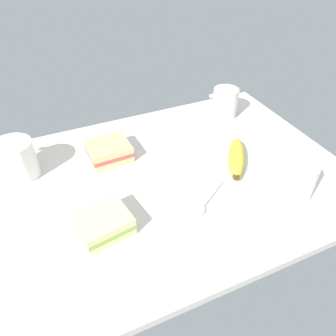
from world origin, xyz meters
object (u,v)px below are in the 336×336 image
object	(u,v)px
spoon	(205,203)
sandwich_side	(109,151)
coffee_mug_black	(225,102)
coffee_mug_milky	(16,159)
sandwich_main	(103,223)
banana	(236,157)
glass_of_milk	(297,182)

from	to	relation	value
spoon	sandwich_side	bearing A→B (deg)	119.42
coffee_mug_black	sandwich_side	size ratio (longest dim) A/B	0.90
coffee_mug_black	coffee_mug_milky	bearing A→B (deg)	-175.91
coffee_mug_milky	spoon	world-z (taller)	coffee_mug_milky
coffee_mug_milky	spoon	bearing A→B (deg)	-37.14
coffee_mug_black	spoon	world-z (taller)	coffee_mug_black
coffee_mug_black	coffee_mug_milky	xyz separation A→B (cm)	(-62.17, -4.45, 0.21)
sandwich_main	banana	world-z (taller)	sandwich_main
sandwich_main	banana	xyz separation A→B (cm)	(37.56, 7.88, -0.13)
coffee_mug_milky	sandwich_main	bearing A→B (deg)	-61.26
glass_of_milk	banana	xyz separation A→B (cm)	(-5.58, 15.92, -2.18)
coffee_mug_black	sandwich_side	xyz separation A→B (cm)	(-39.75, -6.44, -2.54)
sandwich_main	banana	size ratio (longest dim) A/B	0.73
coffee_mug_black	sandwich_main	xyz separation A→B (cm)	(-47.87, -30.52, -2.54)
coffee_mug_black	glass_of_milk	size ratio (longest dim) A/B	1.04
sandwich_main	spoon	distance (cm)	23.05
sandwich_main	sandwich_side	xyz separation A→B (cm)	(8.12, 24.09, 0.00)
banana	sandwich_main	bearing A→B (deg)	-168.15
coffee_mug_milky	sandwich_main	xyz separation A→B (cm)	(14.30, -26.08, -2.74)
coffee_mug_milky	sandwich_main	distance (cm)	29.87
banana	glass_of_milk	bearing A→B (deg)	-70.69
sandwich_main	glass_of_milk	bearing A→B (deg)	-10.55
coffee_mug_black	coffee_mug_milky	world-z (taller)	coffee_mug_milky
banana	spoon	size ratio (longest dim) A/B	1.38
sandwich_side	glass_of_milk	bearing A→B (deg)	-42.54
spoon	coffee_mug_milky	bearing A→B (deg)	142.86
coffee_mug_black	sandwich_main	bearing A→B (deg)	-147.48
sandwich_side	glass_of_milk	xyz separation A→B (cm)	(35.01, -32.12, 2.05)
sandwich_side	spoon	size ratio (longest dim) A/B	0.94
coffee_mug_black	coffee_mug_milky	distance (cm)	62.33
sandwich_side	banana	bearing A→B (deg)	-28.84
coffee_mug_milky	banana	bearing A→B (deg)	-19.34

